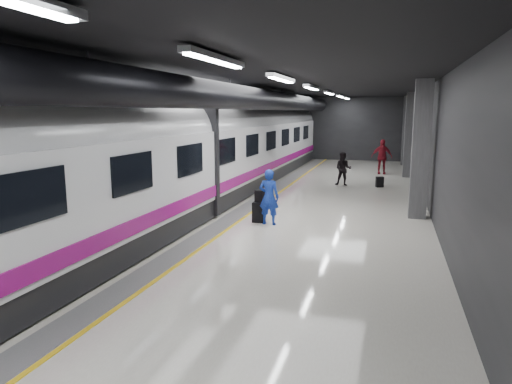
% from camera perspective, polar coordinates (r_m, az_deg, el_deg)
% --- Properties ---
extents(ground, '(40.00, 40.00, 0.00)m').
position_cam_1_polar(ground, '(14.63, 1.68, -3.74)').
color(ground, silver).
rests_on(ground, ground).
extents(platform_hall, '(10.02, 40.02, 4.51)m').
position_cam_1_polar(platform_hall, '(15.21, 1.63, 10.24)').
color(platform_hall, black).
rests_on(platform_hall, ground).
extents(train, '(3.05, 38.00, 4.05)m').
position_cam_1_polar(train, '(15.42, -10.06, 4.63)').
color(train, black).
rests_on(train, ground).
extents(traveler_main, '(0.66, 0.45, 1.74)m').
position_cam_1_polar(traveler_main, '(14.12, 1.63, -0.63)').
color(traveler_main, blue).
rests_on(traveler_main, ground).
extents(suitcase_main, '(0.40, 0.26, 0.65)m').
position_cam_1_polar(suitcase_main, '(14.48, 0.36, -2.57)').
color(suitcase_main, black).
rests_on(suitcase_main, ground).
extents(shoulder_bag, '(0.32, 0.21, 0.39)m').
position_cam_1_polar(shoulder_bag, '(14.41, 0.45, -0.53)').
color(shoulder_bag, black).
rests_on(shoulder_bag, suitcase_main).
extents(traveler_far_a, '(0.81, 0.65, 1.59)m').
position_cam_1_polar(traveler_far_a, '(22.07, 10.85, 2.85)').
color(traveler_far_a, black).
rests_on(traveler_far_a, ground).
extents(traveler_far_b, '(1.19, 0.59, 1.95)m').
position_cam_1_polar(traveler_far_b, '(26.70, 15.45, 4.27)').
color(traveler_far_b, maroon).
rests_on(traveler_far_b, ground).
extents(suitcase_far, '(0.39, 0.32, 0.49)m').
position_cam_1_polar(suitcase_far, '(22.04, 15.20, 1.23)').
color(suitcase_far, black).
rests_on(suitcase_far, ground).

